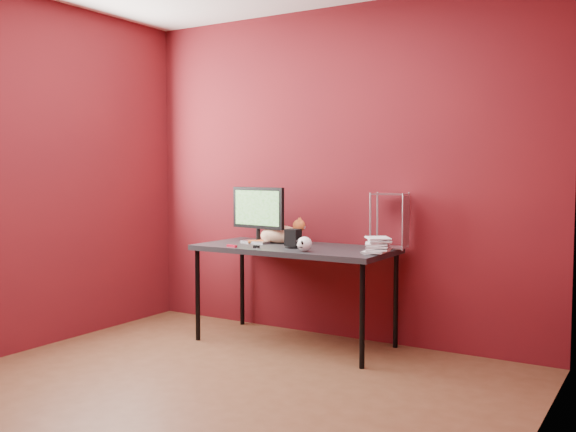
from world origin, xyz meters
The scene contains 11 objects.
room centered at (0.00, 0.00, 1.45)m, with size 3.52×3.52×2.61m.
desk centered at (-0.15, 1.37, 0.70)m, with size 1.50×0.70×0.75m.
monitor centered at (-0.53, 1.43, 1.00)m, with size 0.51×0.19×0.44m.
cat centered at (-0.35, 1.49, 0.82)m, with size 0.42×0.27×0.21m.
skull_mug centered at (0.07, 1.13, 0.80)m, with size 0.11×0.11×0.11m.
speaker centered at (-0.11, 1.27, 0.82)m, with size 0.12×0.12×0.14m.
book_stack centered at (0.48, 1.31, 1.37)m, with size 0.24×0.26×1.24m.
wire_rack centered at (0.52, 1.61, 0.96)m, with size 0.26×0.23×0.41m.
pocket_knife centered at (-0.53, 1.08, 0.76)m, with size 0.09×0.02×0.02m, color #B40D24.
black_gadget centered at (-0.34, 1.13, 0.76)m, with size 0.04×0.03×0.02m, color black.
washer centered at (-0.30, 1.11, 0.75)m, with size 0.04×0.04×0.00m, color #A4A4A8.
Camera 1 is at (2.30, -2.79, 1.32)m, focal length 40.00 mm.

